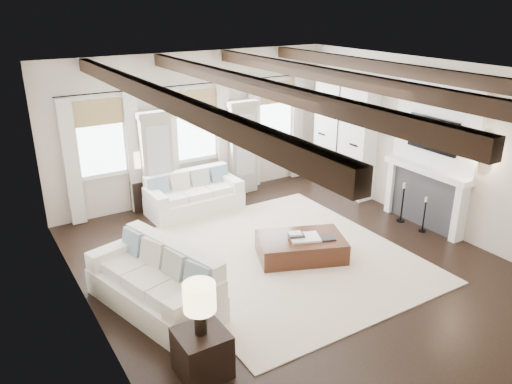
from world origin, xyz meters
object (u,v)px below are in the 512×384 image
sofa_left (158,283)px  side_table_front (202,353)px  sofa_back (193,196)px  side_table_back (141,194)px  ottoman (301,248)px

sofa_left → side_table_front: 1.64m
sofa_back → side_table_front: size_ratio=3.40×
side_table_back → ottoman: bearing=-65.7°
sofa_left → ottoman: (2.63, 0.06, -0.18)m
sofa_back → ottoman: sofa_back is taller
sofa_back → side_table_back: size_ratio=3.09×
sofa_back → ottoman: (0.70, -2.86, -0.14)m
sofa_left → side_table_back: (1.02, 3.62, -0.05)m
sofa_back → side_table_back: bearing=142.4°
sofa_back → ottoman: 2.95m
sofa_back → sofa_left: bearing=-123.4°
ottoman → side_table_front: (-2.71, -1.69, 0.10)m
sofa_back → ottoman: size_ratio=1.35×
side_table_front → sofa_back: bearing=66.2°
side_table_front → side_table_back: size_ratio=0.91×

